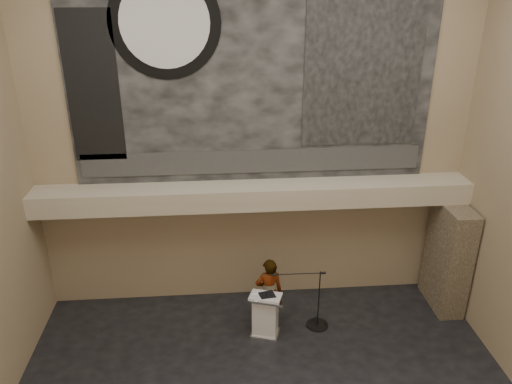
{
  "coord_description": "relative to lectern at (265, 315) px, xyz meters",
  "views": [
    {
      "loc": [
        -0.82,
        -6.81,
        7.65
      ],
      "look_at": [
        0.0,
        3.2,
        3.2
      ],
      "focal_mm": 35.0,
      "sensor_mm": 36.0,
      "label": 1
    }
  ],
  "objects": [
    {
      "name": "wall_back",
      "position": [
        -0.14,
        1.71,
        3.7
      ],
      "size": [
        10.0,
        0.02,
        8.5
      ],
      "primitive_type": "cube",
      "color": "#8D7759",
      "rests_on": "floor"
    },
    {
      "name": "soffit",
      "position": [
        -0.14,
        1.31,
        2.4
      ],
      "size": [
        10.0,
        0.8,
        0.5
      ],
      "primitive_type": "cube",
      "color": "tan",
      "rests_on": "wall_back"
    },
    {
      "name": "sprinkler_left",
      "position": [
        -1.74,
        1.26,
        2.12
      ],
      "size": [
        0.04,
        0.04,
        0.06
      ],
      "primitive_type": "cylinder",
      "color": "#B2893D",
      "rests_on": "soffit"
    },
    {
      "name": "sprinkler_right",
      "position": [
        1.76,
        1.26,
        2.12
      ],
      "size": [
        0.04,
        0.04,
        0.06
      ],
      "primitive_type": "cylinder",
      "color": "#B2893D",
      "rests_on": "soffit"
    },
    {
      "name": "banner",
      "position": [
        -0.14,
        1.68,
        5.15
      ],
      "size": [
        8.0,
        0.05,
        5.0
      ],
      "primitive_type": "cube",
      "color": "black",
      "rests_on": "wall_back"
    },
    {
      "name": "banner_text_strip",
      "position": [
        -0.14,
        1.64,
        3.1
      ],
      "size": [
        7.76,
        0.02,
        0.55
      ],
      "primitive_type": "cube",
      "color": "#2B2B2B",
      "rests_on": "banner"
    },
    {
      "name": "banner_clock_rim",
      "position": [
        -1.94,
        1.64,
        6.15
      ],
      "size": [
        2.3,
        0.02,
        2.3
      ],
      "primitive_type": "cylinder",
      "rotation": [
        1.57,
        0.0,
        0.0
      ],
      "color": "black",
      "rests_on": "banner"
    },
    {
      "name": "banner_clock_face",
      "position": [
        -1.94,
        1.62,
        6.15
      ],
      "size": [
        1.84,
        0.02,
        1.84
      ],
      "primitive_type": "cylinder",
      "rotation": [
        1.57,
        0.0,
        0.0
      ],
      "color": "silver",
      "rests_on": "banner"
    },
    {
      "name": "banner_building_print",
      "position": [
        2.26,
        1.64,
        5.25
      ],
      "size": [
        2.6,
        0.02,
        3.6
      ],
      "primitive_type": "cube",
      "color": "black",
      "rests_on": "banner"
    },
    {
      "name": "banner_brick_print",
      "position": [
        -3.54,
        1.64,
        4.85
      ],
      "size": [
        1.1,
        0.02,
        3.2
      ],
      "primitive_type": "cube",
      "color": "black",
      "rests_on": "banner"
    },
    {
      "name": "stone_pier",
      "position": [
        4.51,
        0.86,
        0.8
      ],
      "size": [
        0.6,
        1.4,
        2.7
      ],
      "primitive_type": "cube",
      "color": "#45392B",
      "rests_on": "floor"
    },
    {
      "name": "lectern",
      "position": [
        0.0,
        0.0,
        0.0
      ],
      "size": [
        0.8,
        0.67,
        1.13
      ],
      "rotation": [
        0.0,
        0.0,
        -0.3
      ],
      "color": "silver",
      "rests_on": "floor"
    },
    {
      "name": "binder",
      "position": [
        0.03,
        -0.03,
        0.56
      ],
      "size": [
        0.38,
        0.33,
        0.04
      ],
      "primitive_type": "cube",
      "rotation": [
        0.0,
        0.0,
        0.21
      ],
      "color": "black",
      "rests_on": "lectern"
    },
    {
      "name": "papers",
      "position": [
        -0.17,
        -0.05,
        0.55
      ],
      "size": [
        0.3,
        0.36,
        0.0
      ],
      "primitive_type": "cube",
      "rotation": [
        0.0,
        0.0,
        0.27
      ],
      "color": "white",
      "rests_on": "lectern"
    },
    {
      "name": "speaker_person",
      "position": [
        0.12,
        0.41,
        0.32
      ],
      "size": [
        0.67,
        0.47,
        1.75
      ],
      "primitive_type": "imported",
      "rotation": [
        0.0,
        0.0,
        3.22
      ],
      "color": "beige",
      "rests_on": "floor"
    },
    {
      "name": "mic_stand",
      "position": [
        1.22,
        0.23,
        -0.34
      ],
      "size": [
        1.35,
        0.52,
        1.49
      ],
      "rotation": [
        0.0,
        0.0,
        -0.02
      ],
      "color": "black",
      "rests_on": "floor"
    }
  ]
}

